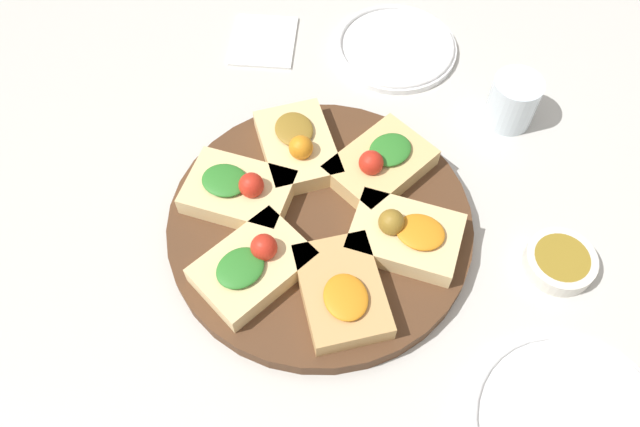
{
  "coord_description": "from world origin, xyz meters",
  "views": [
    {
      "loc": [
        0.4,
        0.13,
        0.71
      ],
      "look_at": [
        0.0,
        0.0,
        0.04
      ],
      "focal_mm": 35.0,
      "sensor_mm": 36.0,
      "label": 1
    }
  ],
  "objects_px": {
    "serving_board": "(320,224)",
    "water_glass": "(513,101)",
    "plate_left": "(395,47)",
    "napkin_stack": "(264,40)",
    "dipping_bowl": "(560,261)"
  },
  "relations": [
    {
      "from": "serving_board",
      "to": "water_glass",
      "type": "relative_size",
      "value": 5.26
    },
    {
      "from": "plate_left",
      "to": "napkin_stack",
      "type": "relative_size",
      "value": 1.67
    },
    {
      "from": "plate_left",
      "to": "napkin_stack",
      "type": "xyz_separation_m",
      "value": [
        0.05,
        -0.21,
        -0.0
      ]
    },
    {
      "from": "plate_left",
      "to": "dipping_bowl",
      "type": "height_order",
      "value": "dipping_bowl"
    },
    {
      "from": "serving_board",
      "to": "napkin_stack",
      "type": "distance_m",
      "value": 0.37
    },
    {
      "from": "water_glass",
      "to": "dipping_bowl",
      "type": "height_order",
      "value": "water_glass"
    },
    {
      "from": "water_glass",
      "to": "plate_left",
      "type": "bearing_deg",
      "value": -114.88
    },
    {
      "from": "plate_left",
      "to": "dipping_bowl",
      "type": "relative_size",
      "value": 2.2
    },
    {
      "from": "serving_board",
      "to": "water_glass",
      "type": "bearing_deg",
      "value": 142.07
    },
    {
      "from": "plate_left",
      "to": "dipping_bowl",
      "type": "distance_m",
      "value": 0.43
    },
    {
      "from": "napkin_stack",
      "to": "plate_left",
      "type": "bearing_deg",
      "value": 102.28
    },
    {
      "from": "plate_left",
      "to": "dipping_bowl",
      "type": "xyz_separation_m",
      "value": [
        0.32,
        0.29,
        0.0
      ]
    },
    {
      "from": "plate_left",
      "to": "water_glass",
      "type": "bearing_deg",
      "value": 65.12
    },
    {
      "from": "serving_board",
      "to": "water_glass",
      "type": "height_order",
      "value": "water_glass"
    },
    {
      "from": "serving_board",
      "to": "napkin_stack",
      "type": "xyz_separation_m",
      "value": [
        -0.31,
        -0.19,
        -0.01
      ]
    }
  ]
}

